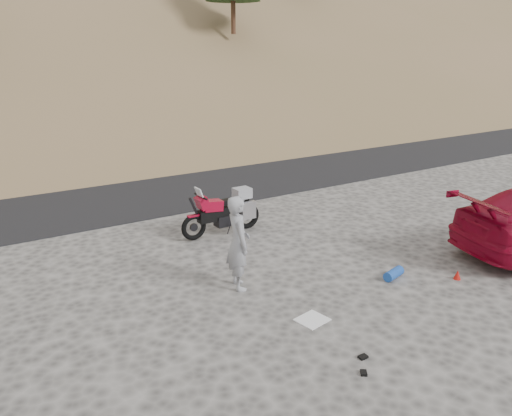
# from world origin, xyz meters

# --- Properties ---
(ground) EXTENTS (140.00, 140.00, 0.00)m
(ground) POSITION_xyz_m (0.00, 0.00, 0.00)
(ground) COLOR #464441
(ground) RESTS_ON ground
(road) EXTENTS (120.00, 7.00, 0.05)m
(road) POSITION_xyz_m (0.00, 9.00, 0.00)
(road) COLOR black
(road) RESTS_ON ground
(motorcycle) EXTENTS (2.20, 0.66, 1.31)m
(motorcycle) POSITION_xyz_m (1.24, 3.54, 0.56)
(motorcycle) COLOR black
(motorcycle) RESTS_ON ground
(man) EXTENTS (0.60, 0.76, 1.85)m
(man) POSITION_xyz_m (0.04, 0.79, 0.00)
(man) COLOR gray
(man) RESTS_ON ground
(gear_white_cloth) EXTENTS (0.58, 0.53, 0.02)m
(gear_white_cloth) POSITION_xyz_m (0.49, -0.96, 0.01)
(gear_white_cloth) COLOR white
(gear_white_cloth) RESTS_ON ground
(gear_blue_mat) EXTENTS (0.54, 0.32, 0.20)m
(gear_blue_mat) POSITION_xyz_m (2.89, -0.54, 0.10)
(gear_blue_mat) COLOR #1B48A3
(gear_blue_mat) RESTS_ON ground
(gear_funnel) EXTENTS (0.18, 0.18, 0.19)m
(gear_funnel) POSITION_xyz_m (3.96, -1.24, 0.09)
(gear_funnel) COLOR #B5120C
(gear_funnel) RESTS_ON ground
(gear_glove_a) EXTENTS (0.14, 0.10, 0.04)m
(gear_glove_a) POSITION_xyz_m (0.46, -2.23, 0.02)
(gear_glove_a) COLOR black
(gear_glove_a) RESTS_ON ground
(gear_glove_b) EXTENTS (0.15, 0.15, 0.04)m
(gear_glove_b) POSITION_xyz_m (0.20, -2.52, 0.02)
(gear_glove_b) COLOR black
(gear_glove_b) RESTS_ON ground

